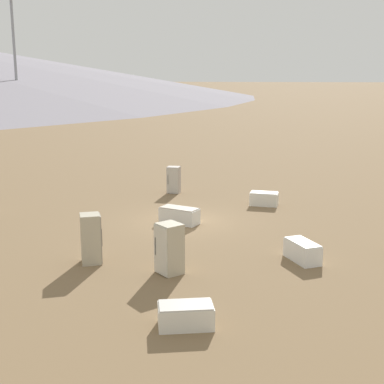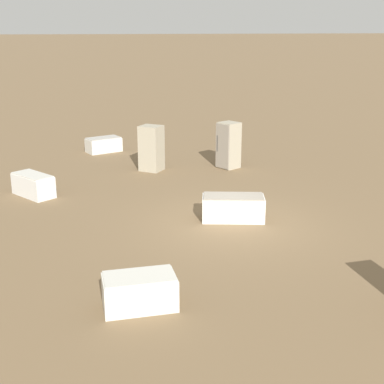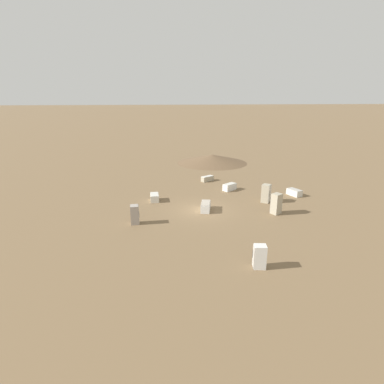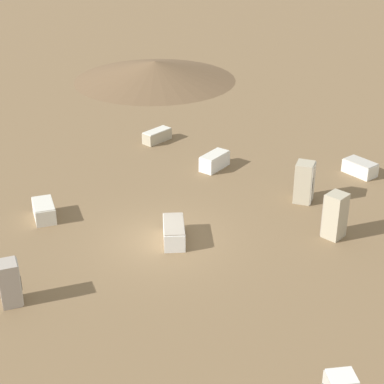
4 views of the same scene
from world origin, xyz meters
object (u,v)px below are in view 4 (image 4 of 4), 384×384
(discarded_fridge_1, at_px, (335,216))
(discarded_fridge_6, at_px, (215,161))
(discarded_fridge_0, at_px, (44,211))
(discarded_fridge_8, at_px, (10,283))
(discarded_fridge_2, at_px, (157,136))
(discarded_fridge_5, at_px, (360,168))
(discarded_fridge_4, at_px, (174,232))
(discarded_fridge_7, at_px, (304,182))

(discarded_fridge_1, xyz_separation_m, discarded_fridge_6, (-1.66, 7.32, -0.53))
(discarded_fridge_0, relative_size, discarded_fridge_8, 0.96)
(discarded_fridge_2, distance_m, discarded_fridge_6, 4.33)
(discarded_fridge_6, bearing_deg, discarded_fridge_1, 161.22)
(discarded_fridge_5, bearing_deg, discarded_fridge_8, -2.94)
(discarded_fridge_4, distance_m, discarded_fridge_6, 6.72)
(discarded_fridge_2, height_order, discarded_fridge_8, discarded_fridge_8)
(discarded_fridge_0, height_order, discarded_fridge_1, discarded_fridge_1)
(discarded_fridge_4, bearing_deg, discarded_fridge_7, 27.48)
(discarded_fridge_2, distance_m, discarded_fridge_4, 9.85)
(discarded_fridge_2, relative_size, discarded_fridge_5, 1.02)
(discarded_fridge_0, xyz_separation_m, discarded_fridge_6, (8.15, 1.90, 0.02))
(discarded_fridge_6, bearing_deg, discarded_fridge_0, 71.59)
(discarded_fridge_5, height_order, discarded_fridge_6, discarded_fridge_6)
(discarded_fridge_0, distance_m, discarded_fridge_4, 5.43)
(discarded_fridge_4, bearing_deg, discarded_fridge_6, 71.53)
(discarded_fridge_2, relative_size, discarded_fridge_7, 0.96)
(discarded_fridge_2, bearing_deg, discarded_fridge_1, 168.93)
(discarded_fridge_5, bearing_deg, discarded_fridge_7, 2.64)
(discarded_fridge_5, bearing_deg, discarded_fridge_1, 28.50)
(discarded_fridge_4, xyz_separation_m, discarded_fridge_7, (6.10, 1.02, 0.50))
(discarded_fridge_0, relative_size, discarded_fridge_7, 0.84)
(discarded_fridge_1, bearing_deg, discarded_fridge_2, 79.71)
(discarded_fridge_0, xyz_separation_m, discarded_fridge_5, (13.99, -1.13, -0.02))
(discarded_fridge_6, relative_size, discarded_fridge_8, 1.11)
(discarded_fridge_8, bearing_deg, discarded_fridge_7, 103.47)
(discarded_fridge_0, xyz_separation_m, discarded_fridge_2, (6.76, 6.00, -0.04))
(discarded_fridge_1, relative_size, discarded_fridge_4, 0.94)
(discarded_fridge_1, xyz_separation_m, discarded_fridge_2, (-3.05, 11.42, -0.59))
(discarded_fridge_8, bearing_deg, discarded_fridge_6, 126.04)
(discarded_fridge_0, xyz_separation_m, discarded_fridge_4, (4.16, -3.50, 0.02))
(discarded_fridge_1, xyz_separation_m, discarded_fridge_4, (-5.65, 1.92, -0.53))
(discarded_fridge_0, bearing_deg, discarded_fridge_2, 44.59)
(discarded_fridge_4, distance_m, discarded_fridge_8, 6.35)
(discarded_fridge_1, bearing_deg, discarded_fridge_0, 125.83)
(discarded_fridge_5, distance_m, discarded_fridge_6, 6.58)
(discarded_fridge_7, distance_m, discarded_fridge_8, 12.51)
(discarded_fridge_0, distance_m, discarded_fridge_8, 5.56)
(discarded_fridge_2, bearing_deg, discarded_fridge_8, 116.09)
(discarded_fridge_0, height_order, discarded_fridge_5, discarded_fridge_0)
(discarded_fridge_2, distance_m, discarded_fridge_7, 9.19)
(discarded_fridge_4, xyz_separation_m, discarded_fridge_8, (-6.11, -1.70, 0.39))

